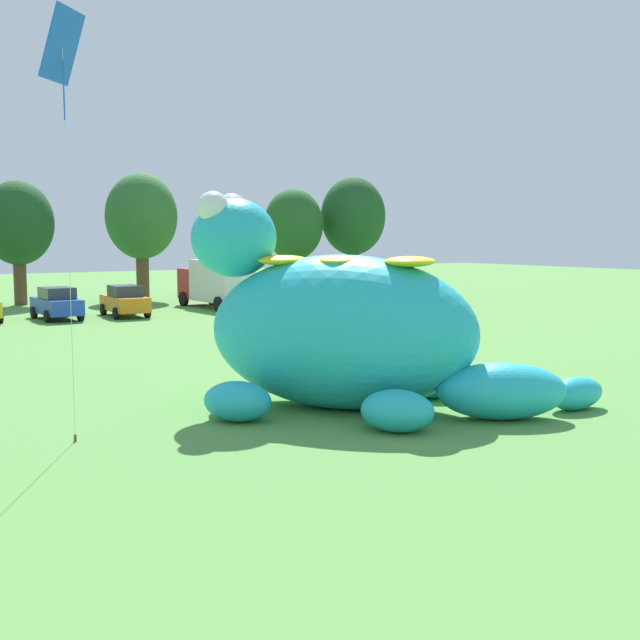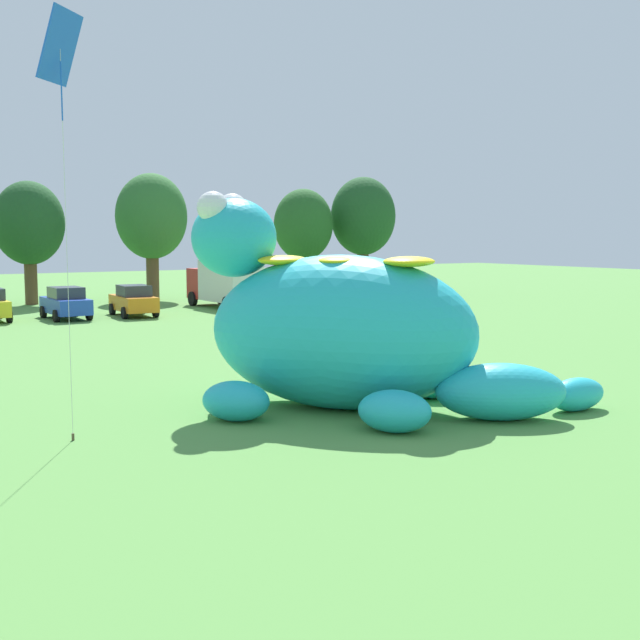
% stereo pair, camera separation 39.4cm
% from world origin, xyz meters
% --- Properties ---
extents(ground_plane, '(160.00, 160.00, 0.00)m').
position_xyz_m(ground_plane, '(0.00, 0.00, 0.00)').
color(ground_plane, '#568E42').
extents(giant_inflatable_creature, '(9.68, 8.55, 5.56)m').
position_xyz_m(giant_inflatable_creature, '(-0.87, -0.80, 2.03)').
color(giant_inflatable_creature, '#23B2C6').
rests_on(giant_inflatable_creature, ground).
extents(car_blue, '(2.01, 4.14, 1.72)m').
position_xyz_m(car_blue, '(-1.04, 25.35, 0.86)').
color(car_blue, '#2347B7').
rests_on(car_blue, ground).
extents(car_orange, '(2.11, 4.19, 1.72)m').
position_xyz_m(car_orange, '(2.54, 24.97, 0.86)').
color(car_orange, orange).
rests_on(car_orange, ground).
extents(box_truck, '(2.52, 6.47, 2.95)m').
position_xyz_m(box_truck, '(9.00, 26.90, 1.60)').
color(box_truck, '#B2231E').
rests_on(box_truck, ground).
extents(tree_centre_left, '(4.45, 4.45, 7.90)m').
position_xyz_m(tree_centre_left, '(-0.52, 35.73, 5.17)').
color(tree_centre_left, brown).
rests_on(tree_centre_left, ground).
extents(tree_centre, '(4.90, 4.90, 8.69)m').
position_xyz_m(tree_centre, '(7.57, 35.47, 5.68)').
color(tree_centre, brown).
rests_on(tree_centre, ground).
extents(tree_centre_right, '(4.47, 4.47, 7.93)m').
position_xyz_m(tree_centre_right, '(19.08, 34.32, 5.19)').
color(tree_centre_right, brown).
rests_on(tree_centre_right, ground).
extents(tree_mid_right, '(5.06, 5.06, 8.98)m').
position_xyz_m(tree_mid_right, '(24.25, 33.84, 5.87)').
color(tree_mid_right, brown).
rests_on(tree_mid_right, ground).
extents(spectator_mid_field, '(0.38, 0.26, 1.71)m').
position_xyz_m(spectator_mid_field, '(7.38, 14.66, 0.85)').
color(spectator_mid_field, '#726656').
rests_on(spectator_mid_field, ground).
extents(tethered_flying_kite, '(1.13, 1.13, 9.01)m').
position_xyz_m(tethered_flying_kite, '(-7.61, -0.44, 8.15)').
color(tethered_flying_kite, brown).
rests_on(tethered_flying_kite, ground).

